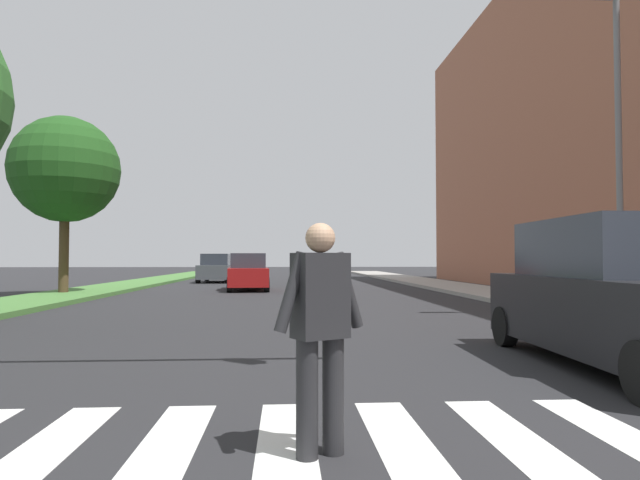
# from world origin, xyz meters

# --- Properties ---
(ground_plane) EXTENTS (140.00, 140.00, 0.00)m
(ground_plane) POSITION_xyz_m (0.00, 30.00, 0.00)
(ground_plane) COLOR #262628
(crosswalk) EXTENTS (6.75, 2.20, 0.01)m
(crosswalk) POSITION_xyz_m (0.00, 7.09, 0.00)
(crosswalk) COLOR silver
(crosswalk) RESTS_ON ground_plane
(median_strip) EXTENTS (2.86, 64.00, 0.15)m
(median_strip) POSITION_xyz_m (-7.61, 28.00, 0.07)
(median_strip) COLOR #477A38
(median_strip) RESTS_ON ground_plane
(tree_far) EXTENTS (4.08, 4.08, 6.76)m
(tree_far) POSITION_xyz_m (-8.03, 24.36, 4.85)
(tree_far) COLOR #4C3823
(tree_far) RESTS_ON median_strip
(sidewalk_right) EXTENTS (3.00, 64.00, 0.15)m
(sidewalk_right) POSITION_xyz_m (8.59, 28.00, 0.07)
(sidewalk_right) COLOR #9E9991
(sidewalk_right) RESTS_ON ground_plane
(street_lamp_right) EXTENTS (1.02, 0.24, 7.50)m
(street_lamp_right) POSITION_xyz_m (8.00, 14.81, 4.59)
(street_lamp_right) COLOR slate
(street_lamp_right) RESTS_ON sidewalk_right
(pedestrian_performer) EXTENTS (0.70, 0.42, 1.69)m
(pedestrian_performer) POSITION_xyz_m (0.69, 6.78, 0.93)
(pedestrian_performer) COLOR #262628
(pedestrian_performer) RESTS_ON ground_plane
(suv_crossing) EXTENTS (2.08, 4.65, 1.97)m
(suv_crossing) POSITION_xyz_m (4.86, 9.78, 0.93)
(suv_crossing) COLOR black
(suv_crossing) RESTS_ON ground_plane
(sedan_midblock) EXTENTS (2.12, 4.54, 1.67)m
(sedan_midblock) POSITION_xyz_m (-1.25, 27.96, 0.78)
(sedan_midblock) COLOR maroon
(sedan_midblock) RESTS_ON ground_plane
(sedan_distant) EXTENTS (1.94, 4.24, 1.73)m
(sedan_distant) POSITION_xyz_m (-3.74, 36.60, 0.80)
(sedan_distant) COLOR #474C51
(sedan_distant) RESTS_ON ground_plane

